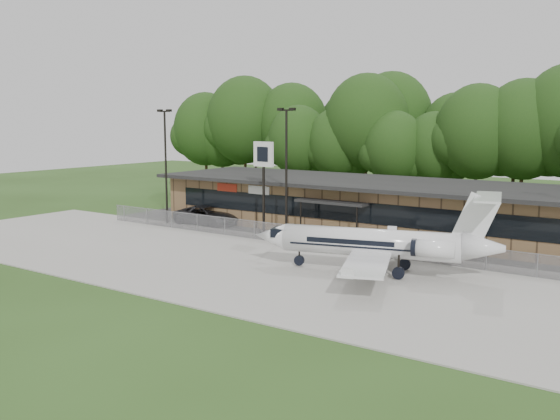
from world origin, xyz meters
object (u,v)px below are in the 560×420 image
Objects in this scene: business_jet at (379,244)px; terminal at (386,207)px; suv at (207,215)px; pole_sign at (263,164)px.

terminal is at bearing 98.55° from business_jet.
suv is 8.91m from pole_sign.
business_jet is 15.08m from pole_sign.
suv is (-20.48, 7.46, -1.00)m from business_jet.
terminal is 6.67× the size of suv.
business_jet reaches higher than suv.
pole_sign is (-13.20, 6.10, 3.96)m from business_jet.
business_jet is 2.50× the size of suv.
suv is at bearing 144.90° from business_jet.
business_jet is 21.82m from suv.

